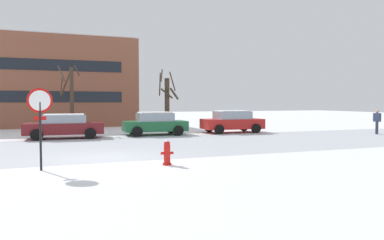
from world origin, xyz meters
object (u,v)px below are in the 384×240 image
object	(u,v)px
fire_hydrant	(167,152)
parked_car_green	(155,123)
stop_sign	(40,113)
pedestrian_crossing	(377,120)
parked_car_red	(232,121)
parked_car_maroon	(64,126)

from	to	relation	value
fire_hydrant	parked_car_green	bearing A→B (deg)	77.66
stop_sign	fire_hydrant	distance (m)	4.20
parked_car_green	pedestrian_crossing	size ratio (longest dim) A/B	2.53
parked_car_red	pedestrian_crossing	bearing A→B (deg)	-27.48
parked_car_maroon	fire_hydrant	bearing A→B (deg)	-73.61
fire_hydrant	pedestrian_crossing	world-z (taller)	pedestrian_crossing
fire_hydrant	parked_car_red	bearing A→B (deg)	53.88
parked_car_green	parked_car_red	world-z (taller)	parked_car_red
parked_car_maroon	parked_car_red	size ratio (longest dim) A/B	1.05
stop_sign	pedestrian_crossing	size ratio (longest dim) A/B	1.59
parked_car_red	pedestrian_crossing	size ratio (longest dim) A/B	2.63
parked_car_green	pedestrian_crossing	world-z (taller)	pedestrian_crossing
fire_hydrant	parked_car_red	distance (m)	13.35
stop_sign	parked_car_red	size ratio (longest dim) A/B	0.60
parked_car_green	parked_car_maroon	bearing A→B (deg)	-177.36
stop_sign	parked_car_green	size ratio (longest dim) A/B	0.63
parked_car_maroon	parked_car_red	world-z (taller)	parked_car_red
stop_sign	pedestrian_crossing	distance (m)	21.13
pedestrian_crossing	stop_sign	bearing A→B (deg)	-163.62
parked_car_green	parked_car_red	distance (m)	5.49
parked_car_maroon	stop_sign	bearing A→B (deg)	-94.66
stop_sign	parked_car_green	bearing A→B (deg)	58.75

